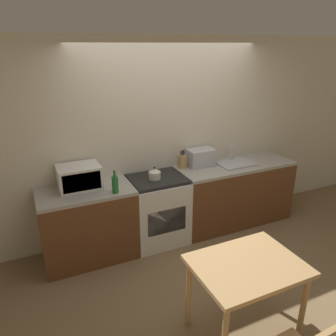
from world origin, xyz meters
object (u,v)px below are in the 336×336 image
Objects in this scene: microwave at (79,177)px; dining_table at (247,274)px; kettle at (155,174)px; stove_range at (157,210)px; toaster_oven at (201,157)px; bottle at (115,184)px.

dining_table is (1.04, -1.84, -0.38)m from microwave.
microwave is at bearing 172.23° from kettle.
stove_range is 1.11m from microwave.
stove_range is 1.86× the size of microwave.
kettle is 1.75m from dining_table.
stove_range is 0.98× the size of dining_table.
dining_table is (0.14, -1.71, -0.32)m from kettle.
microwave reaches higher than kettle.
stove_range reaches higher than dining_table.
stove_range is 0.93m from toaster_oven.
microwave is at bearing 173.52° from stove_range.
microwave is (-0.94, 0.11, 0.59)m from stove_range.
kettle is 0.60× the size of bottle.
kettle is 0.18× the size of dining_table.
toaster_oven is 2.03m from dining_table.
bottle reaches higher than kettle.
toaster_oven reaches higher than kettle.
kettle is at bearing 94.65° from dining_table.
kettle is 0.33× the size of microwave.
bottle is at bearing -161.27° from kettle.
dining_table is at bearing -65.35° from bottle.
dining_table is (0.10, -1.73, 0.20)m from stove_range.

